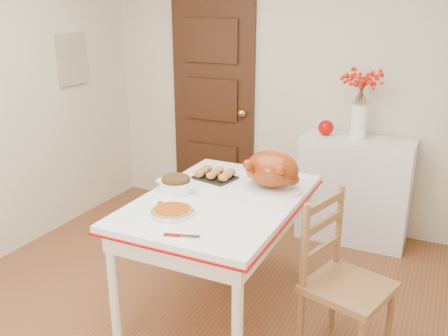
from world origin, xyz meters
The scene contains 17 objects.
floor centered at (0.00, 0.00, 0.00)m, with size 3.50×4.00×0.00m, color brown.
wall_back centered at (0.00, 2.00, 1.25)m, with size 3.50×0.00×2.50m, color beige.
door_back centered at (-0.70, 1.97, 1.03)m, with size 0.85×0.06×2.06m, color black.
photo_board centered at (-1.73, 1.20, 1.50)m, with size 0.03×0.35×0.45m, color #C2BC93.
sideboard centered at (0.75, 1.78, 0.45)m, with size 0.91×0.40×0.91m, color silver.
kitchen_table centered at (0.19, 0.30, 0.41)m, with size 0.94×1.37×0.82m, color white, non-canonical shape.
chair_oak centered at (1.03, 0.22, 0.49)m, with size 0.43×0.43×0.97m, color #965E34, non-canonical shape.
berry_vase centered at (0.74, 1.78, 1.20)m, with size 0.30×0.30×0.59m, color white, non-canonical shape.
apple centered at (0.47, 1.78, 0.97)m, with size 0.13×0.13×0.13m, color #A70403.
turkey_platter centered at (0.43, 0.57, 0.95)m, with size 0.41×0.33×0.26m, color #963108, non-canonical shape.
pumpkin_pie centered at (0.05, -0.05, 0.85)m, with size 0.24×0.24×0.05m, color #983C0A.
stuffing_dish centered at (-0.12, 0.28, 0.88)m, with size 0.28×0.22×0.11m, color #563912, non-canonical shape.
rolls_tray centered at (0.00, 0.60, 0.86)m, with size 0.26×0.20×0.07m, color #AA6B35, non-canonical shape.
pie_server centered at (0.24, -0.27, 0.83)m, with size 0.19×0.05×0.01m, color silver, non-canonical shape.
carving_knife centered at (0.02, 0.04, 0.83)m, with size 0.26×0.06×0.01m, color silver, non-canonical shape.
drinking_glass centered at (0.26, 0.83, 0.88)m, with size 0.07×0.07×0.12m, color white.
shaker_pair centered at (0.48, 0.78, 0.87)m, with size 0.10×0.04×0.09m, color white, non-canonical shape.
Camera 1 is at (1.42, -2.21, 1.95)m, focal length 38.83 mm.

